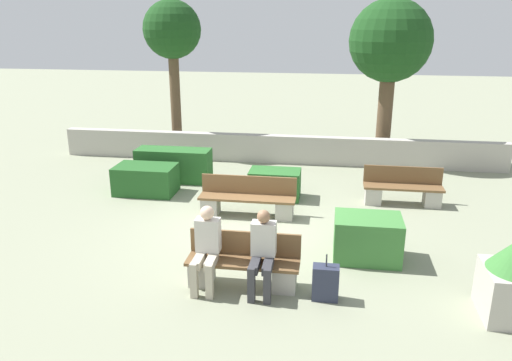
{
  "coord_description": "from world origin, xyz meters",
  "views": [
    {
      "loc": [
        1.55,
        -9.11,
        4.08
      ],
      "look_at": [
        0.08,
        0.5,
        0.9
      ],
      "focal_mm": 35.0,
      "sensor_mm": 36.0,
      "label": 1
    }
  ],
  "objects_px": {
    "bench_left_side": "(247,201)",
    "suitcase": "(325,283)",
    "person_seated_woman": "(206,244)",
    "tree_leftmost": "(172,34)",
    "bench_front": "(243,267)",
    "bench_right_side": "(403,191)",
    "tree_center_left": "(390,44)",
    "person_seated_man": "(263,249)"
  },
  "relations": [
    {
      "from": "bench_front",
      "to": "bench_left_side",
      "type": "height_order",
      "value": "same"
    },
    {
      "from": "tree_leftmost",
      "to": "suitcase",
      "type": "bearing_deg",
      "value": -59.5
    },
    {
      "from": "person_seated_man",
      "to": "tree_center_left",
      "type": "distance_m",
      "value": 8.9
    },
    {
      "from": "bench_left_side",
      "to": "suitcase",
      "type": "height_order",
      "value": "bench_left_side"
    },
    {
      "from": "bench_right_side",
      "to": "person_seated_woman",
      "type": "height_order",
      "value": "person_seated_woman"
    },
    {
      "from": "tree_leftmost",
      "to": "tree_center_left",
      "type": "height_order",
      "value": "tree_center_left"
    },
    {
      "from": "person_seated_man",
      "to": "person_seated_woman",
      "type": "height_order",
      "value": "person_seated_woman"
    },
    {
      "from": "person_seated_woman",
      "to": "suitcase",
      "type": "relative_size",
      "value": 1.77
    },
    {
      "from": "person_seated_man",
      "to": "suitcase",
      "type": "xyz_separation_m",
      "value": [
        0.97,
        -0.1,
        -0.44
      ]
    },
    {
      "from": "tree_center_left",
      "to": "bench_right_side",
      "type": "bearing_deg",
      "value": -87.91
    },
    {
      "from": "suitcase",
      "to": "tree_center_left",
      "type": "bearing_deg",
      "value": 79.48
    },
    {
      "from": "tree_center_left",
      "to": "person_seated_man",
      "type": "bearing_deg",
      "value": -107.12
    },
    {
      "from": "bench_left_side",
      "to": "bench_front",
      "type": "bearing_deg",
      "value": -76.74
    },
    {
      "from": "bench_front",
      "to": "person_seated_woman",
      "type": "height_order",
      "value": "person_seated_woman"
    },
    {
      "from": "bench_front",
      "to": "tree_center_left",
      "type": "xyz_separation_m",
      "value": [
        2.83,
        7.98,
        3.07
      ]
    },
    {
      "from": "person_seated_woman",
      "to": "tree_leftmost",
      "type": "distance_m",
      "value": 9.16
    },
    {
      "from": "person_seated_man",
      "to": "tree_center_left",
      "type": "relative_size",
      "value": 0.28
    },
    {
      "from": "suitcase",
      "to": "tree_leftmost",
      "type": "height_order",
      "value": "tree_leftmost"
    },
    {
      "from": "bench_front",
      "to": "suitcase",
      "type": "bearing_deg",
      "value": -10.22
    },
    {
      "from": "bench_left_side",
      "to": "person_seated_man",
      "type": "distance_m",
      "value": 3.17
    },
    {
      "from": "bench_front",
      "to": "person_seated_man",
      "type": "bearing_deg",
      "value": -22.9
    },
    {
      "from": "person_seated_woman",
      "to": "bench_right_side",
      "type": "bearing_deg",
      "value": 50.61
    },
    {
      "from": "bench_left_side",
      "to": "tree_center_left",
      "type": "height_order",
      "value": "tree_center_left"
    },
    {
      "from": "bench_right_side",
      "to": "bench_front",
      "type": "bearing_deg",
      "value": -114.64
    },
    {
      "from": "person_seated_woman",
      "to": "bench_front",
      "type": "bearing_deg",
      "value": 13.87
    },
    {
      "from": "person_seated_woman",
      "to": "suitcase",
      "type": "distance_m",
      "value": 1.92
    },
    {
      "from": "bench_right_side",
      "to": "suitcase",
      "type": "distance_m",
      "value": 4.69
    },
    {
      "from": "suitcase",
      "to": "bench_left_side",
      "type": "bearing_deg",
      "value": 118.76
    },
    {
      "from": "bench_front",
      "to": "tree_center_left",
      "type": "relative_size",
      "value": 0.39
    },
    {
      "from": "bench_left_side",
      "to": "tree_leftmost",
      "type": "height_order",
      "value": "tree_leftmost"
    },
    {
      "from": "person_seated_man",
      "to": "tree_leftmost",
      "type": "distance_m",
      "value": 9.5
    },
    {
      "from": "bench_front",
      "to": "bench_left_side",
      "type": "xyz_separation_m",
      "value": [
        -0.42,
        2.91,
        0.01
      ]
    },
    {
      "from": "person_seated_woman",
      "to": "tree_center_left",
      "type": "relative_size",
      "value": 0.29
    },
    {
      "from": "suitcase",
      "to": "tree_leftmost",
      "type": "distance_m",
      "value": 10.15
    },
    {
      "from": "person_seated_woman",
      "to": "suitcase",
      "type": "bearing_deg",
      "value": -3.04
    },
    {
      "from": "bench_left_side",
      "to": "tree_leftmost",
      "type": "bearing_deg",
      "value": 126.53
    },
    {
      "from": "suitcase",
      "to": "person_seated_man",
      "type": "bearing_deg",
      "value": 174.38
    },
    {
      "from": "bench_front",
      "to": "person_seated_man",
      "type": "height_order",
      "value": "person_seated_man"
    },
    {
      "from": "bench_right_side",
      "to": "person_seated_man",
      "type": "bearing_deg",
      "value": -110.67
    },
    {
      "from": "person_seated_woman",
      "to": "person_seated_man",
      "type": "bearing_deg",
      "value": -0.17
    },
    {
      "from": "bench_front",
      "to": "suitcase",
      "type": "xyz_separation_m",
      "value": [
        1.3,
        -0.24,
        -0.04
      ]
    },
    {
      "from": "person_seated_man",
      "to": "tree_center_left",
      "type": "bearing_deg",
      "value": 72.88
    }
  ]
}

